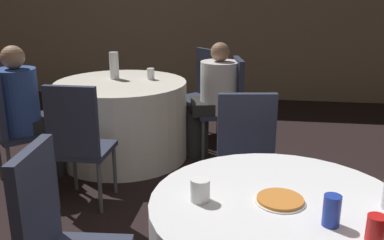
{
  "coord_description": "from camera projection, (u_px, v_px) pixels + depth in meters",
  "views": [
    {
      "loc": [
        -0.29,
        -1.63,
        1.61
      ],
      "look_at": [
        -0.64,
        0.77,
        0.86
      ],
      "focal_mm": 40.0,
      "sensor_mm": 36.0,
      "label": 1
    }
  ],
  "objects": [
    {
      "name": "soda_can_blue",
      "position": [
        332.0,
        211.0,
        1.59
      ],
      "size": [
        0.07,
        0.07,
        0.12
      ],
      "color": "#1E38A5",
      "rests_on": "table_near"
    },
    {
      "name": "cup_far",
      "position": [
        151.0,
        74.0,
        4.14
      ],
      "size": [
        0.07,
        0.07,
        0.11
      ],
      "color": "white",
      "rests_on": "table_far"
    },
    {
      "name": "chair_near_north",
      "position": [
        247.0,
        157.0,
        2.76
      ],
      "size": [
        0.46,
        0.46,
        0.97
      ],
      "rotation": [
        0.0,
        0.0,
        -2.99
      ],
      "color": "#2D3347",
      "rests_on": "ground_plane"
    },
    {
      "name": "wall_back",
      "position": [
        277.0,
        3.0,
        6.04
      ],
      "size": [
        16.0,
        0.06,
        2.8
      ],
      "color": "gray",
      "rests_on": "ground_plane"
    },
    {
      "name": "person_white_shirt",
      "position": [
        213.0,
        98.0,
        4.15
      ],
      "size": [
        0.52,
        0.41,
        1.12
      ],
      "rotation": [
        0.0,
        0.0,
        -4.51
      ],
      "color": "#282828",
      "rests_on": "ground_plane"
    },
    {
      "name": "chair_far_south",
      "position": [
        78.0,
        137.0,
        3.12
      ],
      "size": [
        0.4,
        0.41,
        0.97
      ],
      "rotation": [
        0.0,
        0.0,
        -0.01
      ],
      "color": "#2D3347",
      "rests_on": "ground_plane"
    },
    {
      "name": "bottle_far",
      "position": [
        114.0,
        66.0,
        4.15
      ],
      "size": [
        0.09,
        0.09,
        0.26
      ],
      "color": "white",
      "rests_on": "table_far"
    },
    {
      "name": "table_far",
      "position": [
        122.0,
        120.0,
        4.16
      ],
      "size": [
        1.25,
        1.25,
        0.76
      ],
      "color": "white",
      "rests_on": "ground_plane"
    },
    {
      "name": "chair_far_east",
      "position": [
        229.0,
        100.0,
        4.16
      ],
      "size": [
        0.48,
        0.47,
        0.97
      ],
      "rotation": [
        0.0,
        0.0,
        -4.51
      ],
      "color": "#2D3347",
      "rests_on": "ground_plane"
    },
    {
      "name": "cup_near",
      "position": [
        200.0,
        190.0,
        1.78
      ],
      "size": [
        0.08,
        0.08,
        0.1
      ],
      "color": "white",
      "rests_on": "table_near"
    },
    {
      "name": "pizza_plate_near",
      "position": [
        280.0,
        200.0,
        1.77
      ],
      "size": [
        0.21,
        0.21,
        0.02
      ],
      "color": "white",
      "rests_on": "table_near"
    },
    {
      "name": "chair_near_west",
      "position": [
        57.0,
        234.0,
        1.89
      ],
      "size": [
        0.43,
        0.43,
        0.97
      ],
      "rotation": [
        0.0,
        0.0,
        -1.5
      ],
      "color": "#2D3347",
      "rests_on": "ground_plane"
    },
    {
      "name": "chair_far_northeast",
      "position": [
        203.0,
        86.0,
        4.74
      ],
      "size": [
        0.56,
        0.56,
        0.97
      ],
      "rotation": [
        0.0,
        0.0,
        -3.88
      ],
      "color": "#2D3347",
      "rests_on": "ground_plane"
    },
    {
      "name": "soda_can_red",
      "position": [
        375.0,
        232.0,
        1.45
      ],
      "size": [
        0.07,
        0.07,
        0.12
      ],
      "color": "red",
      "rests_on": "table_near"
    },
    {
      "name": "person_blue_shirt",
      "position": [
        28.0,
        114.0,
        3.59
      ],
      "size": [
        0.47,
        0.47,
        1.17
      ],
      "rotation": [
        0.0,
        0.0,
        -0.78
      ],
      "color": "#282828",
      "rests_on": "ground_plane"
    },
    {
      "name": "chair_far_southwest",
      "position": [
        8.0,
        121.0,
        3.5
      ],
      "size": [
        0.57,
        0.57,
        0.97
      ],
      "rotation": [
        0.0,
        0.0,
        -0.78
      ],
      "color": "#2D3347",
      "rests_on": "ground_plane"
    }
  ]
}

